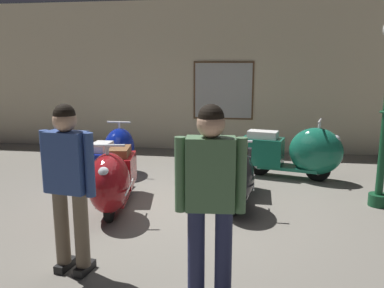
% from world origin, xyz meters
% --- Properties ---
extents(ground_plane, '(60.00, 60.00, 0.00)m').
position_xyz_m(ground_plane, '(0.00, 0.00, 0.00)').
color(ground_plane, slate).
extents(showroom_back_wall, '(18.00, 0.63, 3.54)m').
position_xyz_m(showroom_back_wall, '(0.17, 4.08, 1.77)').
color(showroom_back_wall, beige).
rests_on(showroom_back_wall, ground).
extents(scooter_0, '(0.54, 1.67, 1.02)m').
position_xyz_m(scooter_0, '(-1.52, 1.26, 0.47)').
color(scooter_0, black).
rests_on(scooter_0, ground).
extents(scooter_1, '(0.77, 1.77, 1.05)m').
position_xyz_m(scooter_1, '(-0.95, -0.35, 0.48)').
color(scooter_1, black).
rests_on(scooter_1, ground).
extents(scooter_2, '(0.56, 1.74, 1.06)m').
position_xyz_m(scooter_2, '(0.74, 0.16, 0.48)').
color(scooter_2, black).
rests_on(scooter_2, ground).
extents(scooter_3, '(1.88, 0.90, 1.11)m').
position_xyz_m(scooter_3, '(1.80, 1.76, 0.51)').
color(scooter_3, black).
rests_on(scooter_3, ground).
extents(visitor_0, '(0.57, 0.31, 1.71)m').
position_xyz_m(visitor_0, '(-0.78, -2.01, 0.99)').
color(visitor_0, black).
rests_on(visitor_0, ground).
extents(visitor_1, '(0.59, 0.31, 1.76)m').
position_xyz_m(visitor_1, '(0.64, -2.32, 1.02)').
color(visitor_1, black).
rests_on(visitor_1, ground).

